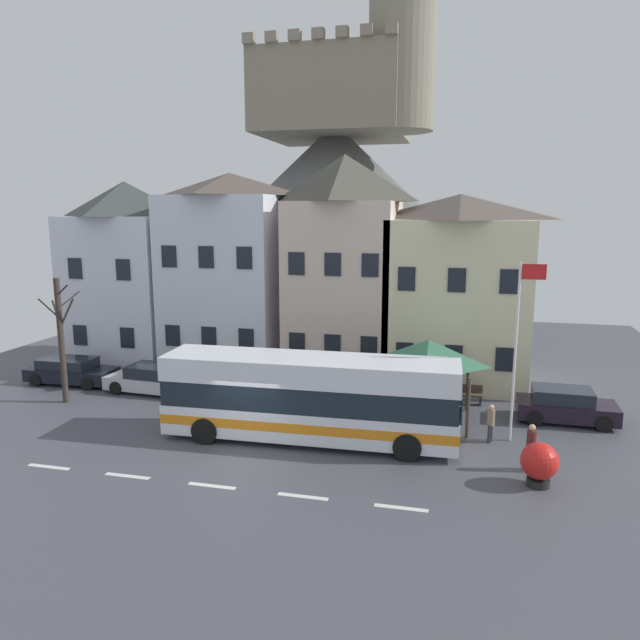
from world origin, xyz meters
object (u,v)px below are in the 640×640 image
parked_car_00 (565,406)px  bare_tree_01 (61,337)px  bus_shelter (428,352)px  flagpole (518,339)px  pedestrian_00 (531,446)px  townhouse_02 (344,268)px  transit_bus (310,399)px  harbour_buoy (539,462)px  parked_car_02 (71,371)px  townhouse_03 (457,289)px  townhouse_00 (129,273)px  parked_car_01 (154,379)px  pedestrian_01 (491,421)px  hilltop_castle (335,210)px  public_bench (463,393)px  townhouse_01 (232,271)px

parked_car_00 → bare_tree_01: bare_tree_01 is taller
bare_tree_01 → bus_shelter: bearing=5.4°
flagpole → pedestrian_00: bearing=-81.9°
townhouse_02 → transit_bus: 10.23m
harbour_buoy → parked_car_02: bearing=163.4°
townhouse_03 → parked_car_02: (-18.81, -5.43, -4.07)m
townhouse_00 → parked_car_01: townhouse_00 is taller
pedestrian_01 → flagpole: 3.23m
harbour_buoy → parked_car_00: bearing=74.9°
townhouse_00 → parked_car_00: (22.91, -5.06, -4.42)m
townhouse_02 → parked_car_01: 10.98m
pedestrian_01 → flagpole: flagpole is taller
hilltop_castle → flagpole: size_ratio=5.08×
townhouse_02 → parked_car_01: townhouse_02 is taller
townhouse_00 → public_bench: bearing=-11.0°
townhouse_02 → pedestrian_00: (8.48, -10.22, -4.83)m
pedestrian_01 → bare_tree_01: (-18.65, 0.39, 2.18)m
townhouse_00 → parked_car_00: townhouse_00 is taller
townhouse_03 → flagpole: bearing=-73.8°
townhouse_01 → bare_tree_01: bearing=-121.1°
parked_car_02 → harbour_buoy: (21.67, -6.44, 0.15)m
townhouse_01 → parked_car_00: 18.29m
townhouse_01 → transit_bus: (7.06, -9.96, -3.67)m
townhouse_02 → bus_shelter: townhouse_02 is taller
townhouse_00 → bare_tree_01: size_ratio=1.79×
parked_car_01 → townhouse_01: bearing=-102.7°
townhouse_01 → bare_tree_01: 9.81m
pedestrian_00 → public_bench: 7.08m
public_bench → townhouse_01: bearing=162.1°
townhouse_02 → harbour_buoy: (8.62, -11.35, -4.91)m
townhouse_01 → pedestrian_01: (13.73, -8.56, -4.45)m
hilltop_castle → parked_car_01: bearing=-96.0°
townhouse_03 → hilltop_castle: size_ratio=0.27×
harbour_buoy → hilltop_castle: bearing=112.4°
parked_car_00 → parked_car_02: size_ratio=0.89×
pedestrian_00 → parked_car_00: bearing=70.5°
townhouse_00 → hilltop_castle: size_ratio=0.30×
townhouse_00 → townhouse_02: townhouse_02 is taller
parked_car_02 → public_bench: 19.35m
townhouse_00 → harbour_buoy: (21.18, -11.48, -4.31)m
townhouse_01 → bare_tree_01: size_ratio=1.86×
townhouse_01 → harbour_buoy: bearing=-38.4°
transit_bus → flagpole: bearing=11.7°
transit_bus → parked_car_02: bearing=160.3°
hilltop_castle → bare_tree_01: size_ratio=6.06×
parked_car_02 → public_bench: size_ratio=2.61×
parked_car_01 → parked_car_02: bearing=-0.6°
bus_shelter → harbour_buoy: (3.84, -5.29, -2.10)m
townhouse_02 → townhouse_01: bearing=174.8°
bus_shelter → bare_tree_01: bare_tree_01 is taller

